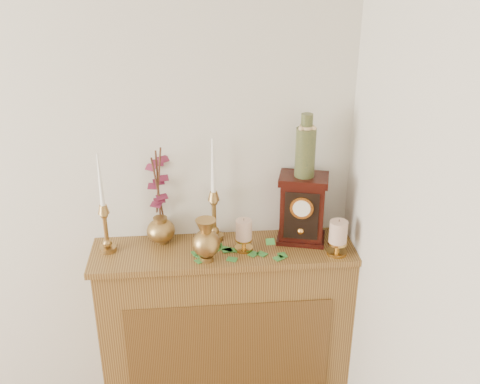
{
  "coord_description": "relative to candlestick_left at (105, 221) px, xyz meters",
  "views": [
    {
      "loc": [
        1.27,
        -0.15,
        2.26
      ],
      "look_at": [
        1.46,
        2.05,
        1.24
      ],
      "focal_mm": 42.0,
      "sensor_mm": 36.0,
      "label": 1
    }
  ],
  "objects": [
    {
      "name": "console_shelf",
      "position": [
        0.54,
        -0.03,
        -0.65
      ],
      "size": [
        1.24,
        0.34,
        0.93
      ],
      "color": "olive",
      "rests_on": "ground"
    },
    {
      "name": "candlestick_left",
      "position": [
        0.0,
        0.0,
        0.0
      ],
      "size": [
        0.08,
        0.08,
        0.48
      ],
      "rotation": [
        0.0,
        0.0,
        0.42
      ],
      "color": "#A37841",
      "rests_on": "console_shelf"
    },
    {
      "name": "candlestick_center",
      "position": [
        0.49,
        0.07,
        0.01
      ],
      "size": [
        0.08,
        0.08,
        0.51
      ],
      "rotation": [
        0.0,
        0.0,
        0.13
      ],
      "color": "#A37841",
      "rests_on": "console_shelf"
    },
    {
      "name": "bud_vase",
      "position": [
        0.45,
        -0.12,
        -0.06
      ],
      "size": [
        0.13,
        0.13,
        0.2
      ],
      "rotation": [
        0.0,
        0.0,
        -0.21
      ],
      "color": "#A37841",
      "rests_on": "console_shelf"
    },
    {
      "name": "ginger_jar",
      "position": [
        0.24,
        0.09,
        0.07
      ],
      "size": [
        0.2,
        0.22,
        0.49
      ],
      "rotation": [
        0.0,
        0.0,
        -0.05
      ],
      "color": "#A37841",
      "rests_on": "console_shelf"
    },
    {
      "name": "pillar_candle_left",
      "position": [
        0.62,
        -0.05,
        -0.07
      ],
      "size": [
        0.08,
        0.08,
        0.16
      ],
      "rotation": [
        0.0,
        0.0,
        0.25
      ],
      "color": "#BF9142",
      "rests_on": "console_shelf"
    },
    {
      "name": "pillar_candle_right",
      "position": [
        1.04,
        -0.12,
        -0.06
      ],
      "size": [
        0.09,
        0.09,
        0.18
      ],
      "rotation": [
        0.0,
        0.0,
        0.08
      ],
      "color": "#BF9142",
      "rests_on": "console_shelf"
    },
    {
      "name": "ivy_garland",
      "position": [
        0.63,
        -0.08,
        -0.14
      ],
      "size": [
        0.42,
        0.19,
        0.07
      ],
      "rotation": [
        0.0,
        0.0,
        -0.18
      ],
      "color": "#2F762D",
      "rests_on": "console_shelf"
    },
    {
      "name": "mantel_clock",
      "position": [
        0.9,
        0.02,
        0.01
      ],
      "size": [
        0.25,
        0.21,
        0.33
      ],
      "rotation": [
        0.0,
        0.0,
        -0.26
      ],
      "color": "#340F0A",
      "rests_on": "console_shelf"
    },
    {
      "name": "ceramic_vase",
      "position": [
        0.9,
        0.02,
        0.31
      ],
      "size": [
        0.09,
        0.09,
        0.29
      ],
      "rotation": [
        0.0,
        0.0,
        -0.26
      ],
      "color": "#183121",
      "rests_on": "mantel_clock"
    }
  ]
}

